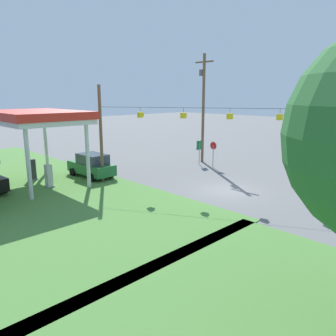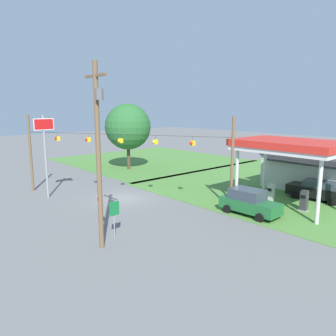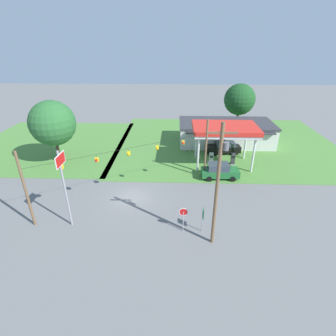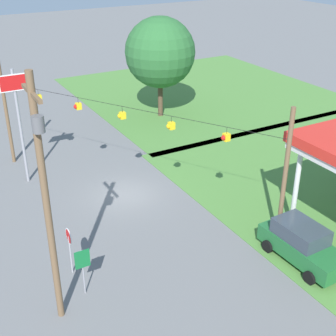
{
  "view_description": "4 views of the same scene",
  "coord_description": "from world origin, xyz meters",
  "px_view_note": "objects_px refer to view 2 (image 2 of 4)",
  "views": [
    {
      "loc": [
        -13.37,
        18.91,
        6.74
      ],
      "look_at": [
        4.18,
        1.88,
        1.3
      ],
      "focal_mm": 35.0,
      "sensor_mm": 36.0,
      "label": 1
    },
    {
      "loc": [
        24.39,
        -16.03,
        8.21
      ],
      "look_at": [
        2.65,
        3.25,
        2.83
      ],
      "focal_mm": 35.0,
      "sensor_mm": 36.0,
      "label": 2
    },
    {
      "loc": [
        4.84,
        -24.47,
        15.86
      ],
      "look_at": [
        3.98,
        1.49,
        2.97
      ],
      "focal_mm": 28.0,
      "sensor_mm": 36.0,
      "label": 3
    },
    {
      "loc": [
        23.62,
        -10.31,
        14.71
      ],
      "look_at": [
        2.74,
        1.49,
        2.73
      ],
      "focal_mm": 50.0,
      "sensor_mm": 36.0,
      "label": 4
    }
  ],
  "objects_px": {
    "car_at_pumps_rear": "(318,190)",
    "route_sign": "(114,212)",
    "car_at_pumps_front": "(249,202)",
    "tree_west_verge": "(128,127)",
    "stop_sign_overhead": "(45,142)",
    "fuel_pump_near": "(270,194)",
    "stop_sign_roadside": "(100,205)",
    "utility_pole_main": "(99,148)",
    "fuel_pump_far": "(304,201)",
    "gas_station_canopy": "(290,147)"
  },
  "relations": [
    {
      "from": "stop_sign_overhead",
      "to": "fuel_pump_near",
      "type": "bearing_deg",
      "value": 43.17
    },
    {
      "from": "fuel_pump_near",
      "to": "stop_sign_roadside",
      "type": "height_order",
      "value": "stop_sign_roadside"
    },
    {
      "from": "car_at_pumps_rear",
      "to": "stop_sign_roadside",
      "type": "height_order",
      "value": "stop_sign_roadside"
    },
    {
      "from": "fuel_pump_near",
      "to": "fuel_pump_far",
      "type": "bearing_deg",
      "value": 0.0
    },
    {
      "from": "utility_pole_main",
      "to": "car_at_pumps_rear",
      "type": "bearing_deg",
      "value": 78.61
    },
    {
      "from": "car_at_pumps_rear",
      "to": "stop_sign_roadside",
      "type": "distance_m",
      "value": 19.43
    },
    {
      "from": "car_at_pumps_rear",
      "to": "utility_pole_main",
      "type": "distance_m",
      "value": 20.68
    },
    {
      "from": "fuel_pump_far",
      "to": "car_at_pumps_rear",
      "type": "xyz_separation_m",
      "value": [
        -0.67,
        4.0,
        0.12
      ]
    },
    {
      "from": "fuel_pump_near",
      "to": "utility_pole_main",
      "type": "distance_m",
      "value": 16.57
    },
    {
      "from": "car_at_pumps_front",
      "to": "tree_west_verge",
      "type": "xyz_separation_m",
      "value": [
        -21.97,
        4.0,
        4.7
      ]
    },
    {
      "from": "stop_sign_overhead",
      "to": "route_sign",
      "type": "height_order",
      "value": "stop_sign_overhead"
    },
    {
      "from": "stop_sign_overhead",
      "to": "route_sign",
      "type": "relative_size",
      "value": 3.15
    },
    {
      "from": "car_at_pumps_front",
      "to": "route_sign",
      "type": "distance_m",
      "value": 10.74
    },
    {
      "from": "car_at_pumps_rear",
      "to": "stop_sign_overhead",
      "type": "relative_size",
      "value": 0.69
    },
    {
      "from": "fuel_pump_near",
      "to": "route_sign",
      "type": "bearing_deg",
      "value": -99.63
    },
    {
      "from": "tree_west_verge",
      "to": "stop_sign_overhead",
      "type": "bearing_deg",
      "value": -63.74
    },
    {
      "from": "fuel_pump_far",
      "to": "stop_sign_roadside",
      "type": "bearing_deg",
      "value": -116.61
    },
    {
      "from": "route_sign",
      "to": "utility_pole_main",
      "type": "height_order",
      "value": "utility_pole_main"
    },
    {
      "from": "car_at_pumps_front",
      "to": "stop_sign_overhead",
      "type": "distance_m",
      "value": 18.52
    },
    {
      "from": "fuel_pump_near",
      "to": "route_sign",
      "type": "height_order",
      "value": "route_sign"
    },
    {
      "from": "tree_west_verge",
      "to": "gas_station_canopy",
      "type": "bearing_deg",
      "value": -0.02
    },
    {
      "from": "car_at_pumps_rear",
      "to": "route_sign",
      "type": "xyz_separation_m",
      "value": [
        -4.75,
        -18.28,
        0.77
      ]
    },
    {
      "from": "stop_sign_roadside",
      "to": "utility_pole_main",
      "type": "bearing_deg",
      "value": 151.56
    },
    {
      "from": "car_at_pumps_rear",
      "to": "utility_pole_main",
      "type": "bearing_deg",
      "value": 73.94
    },
    {
      "from": "route_sign",
      "to": "fuel_pump_near",
      "type": "bearing_deg",
      "value": 80.37
    },
    {
      "from": "route_sign",
      "to": "tree_west_verge",
      "type": "relative_size",
      "value": 0.27
    },
    {
      "from": "car_at_pumps_rear",
      "to": "route_sign",
      "type": "distance_m",
      "value": 18.9
    },
    {
      "from": "utility_pole_main",
      "to": "tree_west_verge",
      "type": "distance_m",
      "value": 25.23
    },
    {
      "from": "fuel_pump_far",
      "to": "tree_west_verge",
      "type": "height_order",
      "value": "tree_west_verge"
    },
    {
      "from": "route_sign",
      "to": "car_at_pumps_front",
      "type": "bearing_deg",
      "value": 73.81
    },
    {
      "from": "car_at_pumps_front",
      "to": "stop_sign_roadside",
      "type": "height_order",
      "value": "stop_sign_roadside"
    },
    {
      "from": "utility_pole_main",
      "to": "stop_sign_overhead",
      "type": "bearing_deg",
      "value": 171.5
    },
    {
      "from": "fuel_pump_near",
      "to": "stop_sign_overhead",
      "type": "relative_size",
      "value": 0.23
    },
    {
      "from": "fuel_pump_near",
      "to": "car_at_pumps_front",
      "type": "bearing_deg",
      "value": -81.92
    },
    {
      "from": "fuel_pump_near",
      "to": "gas_station_canopy",
      "type": "bearing_deg",
      "value": 0.06
    },
    {
      "from": "fuel_pump_near",
      "to": "tree_west_verge",
      "type": "height_order",
      "value": "tree_west_verge"
    },
    {
      "from": "car_at_pumps_rear",
      "to": "stop_sign_roadside",
      "type": "xyz_separation_m",
      "value": [
        -6.49,
        -18.29,
        0.87
      ]
    },
    {
      "from": "gas_station_canopy",
      "to": "route_sign",
      "type": "height_order",
      "value": "gas_station_canopy"
    },
    {
      "from": "car_at_pumps_front",
      "to": "utility_pole_main",
      "type": "relative_size",
      "value": 0.44
    },
    {
      "from": "stop_sign_overhead",
      "to": "tree_west_verge",
      "type": "relative_size",
      "value": 0.86
    },
    {
      "from": "stop_sign_overhead",
      "to": "car_at_pumps_front",
      "type": "bearing_deg",
      "value": 32.65
    },
    {
      "from": "stop_sign_overhead",
      "to": "car_at_pumps_rear",
      "type": "bearing_deg",
      "value": 46.27
    },
    {
      "from": "fuel_pump_far",
      "to": "fuel_pump_near",
      "type": "bearing_deg",
      "value": 180.0
    },
    {
      "from": "car_at_pumps_rear",
      "to": "stop_sign_overhead",
      "type": "xyz_separation_m",
      "value": [
        -16.95,
        -17.72,
        4.24
      ]
    },
    {
      "from": "car_at_pumps_front",
      "to": "car_at_pumps_rear",
      "type": "height_order",
      "value": "car_at_pumps_front"
    },
    {
      "from": "gas_station_canopy",
      "to": "stop_sign_roadside",
      "type": "relative_size",
      "value": 3.39
    },
    {
      "from": "stop_sign_overhead",
      "to": "fuel_pump_far",
      "type": "bearing_deg",
      "value": 37.91
    },
    {
      "from": "stop_sign_roadside",
      "to": "route_sign",
      "type": "xyz_separation_m",
      "value": [
        1.74,
        0.01,
        -0.1
      ]
    },
    {
      "from": "fuel_pump_near",
      "to": "tree_west_verge",
      "type": "relative_size",
      "value": 0.2
    },
    {
      "from": "car_at_pumps_rear",
      "to": "fuel_pump_far",
      "type": "bearing_deg",
      "value": 94.86
    }
  ]
}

